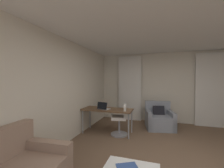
# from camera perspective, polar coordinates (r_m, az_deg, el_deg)

# --- Properties ---
(wall_window) EXTENTS (5.12, 0.06, 2.60)m
(wall_window) POSITION_cam_1_polar(r_m,az_deg,el_deg) (5.74, 20.94, -1.30)
(wall_window) COLOR beige
(wall_window) RESTS_ON ground
(wall_left) EXTENTS (0.06, 6.12, 2.60)m
(wall_left) POSITION_cam_1_polar(r_m,az_deg,el_deg) (3.48, -21.51, -3.16)
(wall_left) COLOR beige
(wall_left) RESTS_ON ground
(ceiling) EXTENTS (5.12, 6.12, 0.06)m
(ceiling) POSITION_cam_1_polar(r_m,az_deg,el_deg) (2.91, 25.02, 22.54)
(ceiling) COLOR white
(ceiling) RESTS_ON wall_left
(curtain_left_panel) EXTENTS (0.90, 0.06, 2.50)m
(curtain_left_panel) POSITION_cam_1_polar(r_m,az_deg,el_deg) (5.70, 7.07, -1.73)
(curtain_left_panel) COLOR silver
(curtain_left_panel) RESTS_ON ground
(curtain_right_panel) EXTENTS (0.90, 0.06, 2.50)m
(curtain_right_panel) POSITION_cam_1_polar(r_m,az_deg,el_deg) (5.86, 34.57, -1.92)
(curtain_right_panel) COLOR silver
(curtain_right_panel) RESTS_ON ground
(armchair) EXTENTS (0.99, 0.97, 0.85)m
(armchair) POSITION_cam_1_polar(r_m,az_deg,el_deg) (5.08, 18.33, -13.25)
(armchair) COLOR gray
(armchair) RESTS_ON ground
(desk) EXTENTS (1.48, 0.59, 0.72)m
(desk) POSITION_cam_1_polar(r_m,az_deg,el_deg) (4.33, -1.89, -10.64)
(desk) COLOR brown
(desk) RESTS_ON ground
(desk_chair) EXTENTS (0.48, 0.48, 0.88)m
(desk_chair) POSITION_cam_1_polar(r_m,az_deg,el_deg) (4.24, 3.41, -14.67)
(desk_chair) COLOR gray
(desk_chair) RESTS_ON ground
(laptop) EXTENTS (0.37, 0.31, 0.22)m
(laptop) POSITION_cam_1_polar(r_m,az_deg,el_deg) (4.24, -3.43, -9.45)
(laptop) COLOR #ADADB2
(laptop) RESTS_ON desk
(magazine_open) EXTENTS (0.34, 0.31, 0.01)m
(magazine_open) POSITION_cam_1_polar(r_m,az_deg,el_deg) (2.23, 6.05, -30.11)
(magazine_open) COLOR #335193
(magazine_open) RESTS_ON coffee_table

